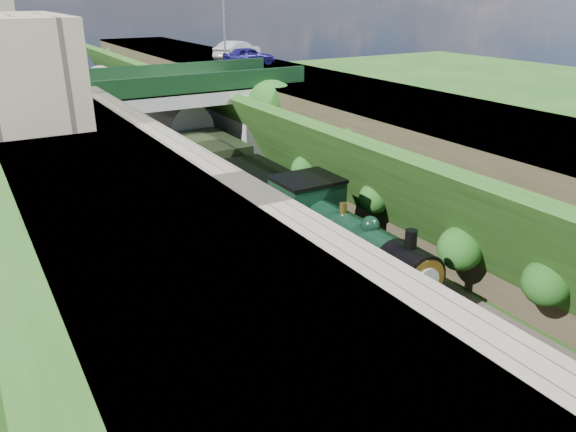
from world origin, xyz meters
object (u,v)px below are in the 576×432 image
object	(u,v)px
lamppost	(224,22)
locomotive	(344,244)
road_bridge	(183,118)
car_silver	(237,50)
tree	(272,110)
car_blue	(249,56)
tender	(262,199)

from	to	relation	value
lamppost	locomotive	bearing A→B (deg)	-104.52
road_bridge	lamppost	world-z (taller)	lamppost
lamppost	road_bridge	bearing A→B (deg)	-130.32
car_silver	road_bridge	bearing A→B (deg)	110.04
road_bridge	tree	xyz separation A→B (m)	(4.97, -3.19, 0.57)
road_bridge	lamppost	distance (m)	12.19
car_blue	car_silver	bearing A→B (deg)	-9.02
car_silver	tender	bearing A→B (deg)	127.83
lamppost	locomotive	world-z (taller)	lamppost
road_bridge	tree	bearing A→B (deg)	-32.68
road_bridge	tree	size ratio (longest dim) A/B	2.42
car_blue	locomotive	xyz separation A→B (m)	(-8.23, -24.86, -5.08)
tree	lamppost	xyz separation A→B (m)	(2.08, 11.49, 4.92)
tree	car_silver	xyz separation A→B (m)	(4.33, 13.97, 2.42)
lamppost	car_blue	distance (m)	3.26
car_blue	car_silver	distance (m)	3.92
tender	car_blue	bearing A→B (deg)	64.81
car_blue	tender	distance (m)	20.06
lamppost	car_silver	size ratio (longest dim) A/B	1.21
lamppost	tender	bearing A→B (deg)	-109.81
tree	tender	size ratio (longest dim) A/B	1.10
tree	car_blue	size ratio (longest dim) A/B	1.56
road_bridge	tender	distance (m)	10.83
car_silver	tender	world-z (taller)	car_silver
car_blue	car_silver	world-z (taller)	car_silver
road_bridge	car_blue	size ratio (longest dim) A/B	3.77
car_silver	locomotive	bearing A→B (deg)	133.32
lamppost	locomotive	distance (m)	28.14
lamppost	car_silver	distance (m)	4.19
locomotive	lamppost	bearing A→B (deg)	75.48
lamppost	locomotive	size ratio (longest dim) A/B	0.59
locomotive	tender	size ratio (longest dim) A/B	1.70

